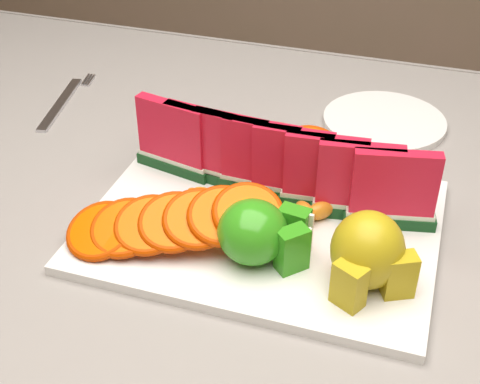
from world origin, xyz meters
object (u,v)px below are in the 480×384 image
object	(u,v)px
fork	(63,101)
side_plate	(384,121)
platter	(263,225)
pear_cluster	(368,254)
apple_cluster	(260,233)

from	to	relation	value
fork	side_plate	bearing A→B (deg)	10.12
side_plate	fork	bearing A→B (deg)	-169.88
platter	pear_cluster	xyz separation A→B (m)	(0.13, -0.07, 0.04)
platter	fork	bearing A→B (deg)	151.76
platter	apple_cluster	world-z (taller)	apple_cluster
platter	pear_cluster	world-z (taller)	pear_cluster
fork	platter	bearing A→B (deg)	-28.24
apple_cluster	pear_cluster	world-z (taller)	pear_cluster
platter	pear_cluster	size ratio (longest dim) A/B	4.01
pear_cluster	fork	bearing A→B (deg)	152.00
apple_cluster	side_plate	bearing A→B (deg)	76.41
apple_cluster	side_plate	size ratio (longest dim) A/B	0.57
platter	apple_cluster	size ratio (longest dim) A/B	3.53
apple_cluster	pear_cluster	distance (m)	0.12
pear_cluster	side_plate	world-z (taller)	pear_cluster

